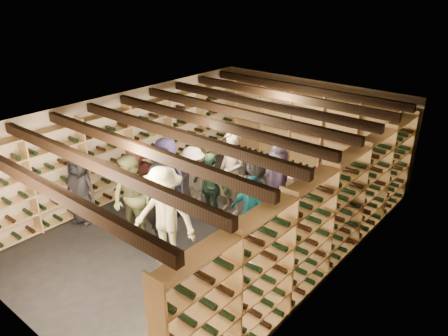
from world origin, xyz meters
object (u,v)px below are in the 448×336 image
object	(u,v)px
person_4	(251,214)
person_12	(255,192)
crate_loose	(296,205)
person_7	(232,173)
person_5	(138,178)
person_1	(158,206)
person_9	(193,179)
person_11	(277,180)
person_3	(164,216)
person_6	(167,178)
crate_stack_left	(233,186)
person_2	(132,200)
person_8	(327,204)
crate_stack_right	(291,185)
person_0	(81,189)
person_10	(210,187)

from	to	relation	value
person_4	person_12	world-z (taller)	person_12
crate_loose	person_7	distance (m)	1.71
person_5	person_7	world-z (taller)	person_7
person_1	person_9	bearing A→B (deg)	103.81
crate_loose	person_11	size ratio (longest dim) A/B	0.32
person_3	person_6	xyz separation A→B (m)	(-1.20, 1.18, -0.04)
person_6	person_4	bearing A→B (deg)	-15.60
person_4	person_5	xyz separation A→B (m)	(-2.74, -0.43, 0.06)
crate_stack_left	person_3	world-z (taller)	person_3
person_4	person_6	bearing A→B (deg)	-178.66
person_4	person_2	bearing A→B (deg)	-149.74
crate_stack_left	person_5	size ratio (longest dim) A/B	0.32
person_4	person_7	xyz separation A→B (m)	(-1.19, 0.89, 0.18)
person_1	person_2	distance (m)	0.55
person_6	crate_loose	bearing A→B (deg)	27.36
person_2	person_4	world-z (taller)	person_2
person_7	person_8	size ratio (longest dim) A/B	1.07
person_12	person_3	bearing A→B (deg)	-101.46
crate_loose	person_4	world-z (taller)	person_4
person_3	person_11	world-z (taller)	person_3
crate_loose	person_3	xyz separation A→B (m)	(-0.80, -3.22, 0.86)
crate_stack_right	person_7	xyz separation A→B (m)	(-0.56, -1.58, 0.70)
person_2	person_8	size ratio (longest dim) A/B	1.01
person_5	person_9	size ratio (longest dim) A/B	1.12
person_6	person_8	distance (m)	3.37
person_0	person_3	distance (m)	2.40
crate_stack_right	person_9	world-z (taller)	person_9
person_7	crate_stack_left	bearing A→B (deg)	137.72
crate_stack_right	person_3	bearing A→B (deg)	-95.23
person_10	person_1	bearing A→B (deg)	-94.31
crate_loose	person_4	xyz separation A→B (m)	(0.17, -1.94, 0.69)
person_2	person_6	world-z (taller)	person_2
person_6	person_11	world-z (taller)	person_6
crate_stack_right	person_2	world-z (taller)	person_2
person_10	person_11	bearing A→B (deg)	50.43
crate_stack_right	person_1	bearing A→B (deg)	-103.27
person_0	person_1	xyz separation A→B (m)	(1.92, 0.44, 0.10)
person_0	person_11	size ratio (longest dim) A/B	0.96
crate_stack_left	person_12	size ratio (longest dim) A/B	0.32
person_3	crate_loose	bearing A→B (deg)	58.41
person_6	person_12	xyz separation A→B (m)	(1.75, 0.78, -0.06)
crate_stack_right	person_10	distance (m)	2.28
person_2	person_5	xyz separation A→B (m)	(-0.79, 0.78, -0.06)
person_12	crate_stack_left	bearing A→B (deg)	150.33
person_5	person_7	size ratio (longest dim) A/B	0.88
person_0	person_11	distance (m)	4.16
crate_stack_right	person_2	distance (m)	3.96
crate_loose	person_7	xyz separation A→B (m)	(-1.02, -1.05, 0.87)
person_10	person_11	world-z (taller)	person_11
person_0	person_6	world-z (taller)	person_6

